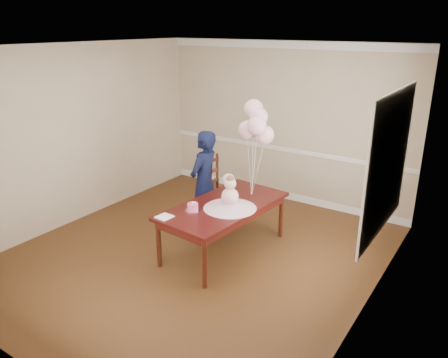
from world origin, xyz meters
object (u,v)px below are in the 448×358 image
dining_chair_seat (219,197)px  birthday_cake (193,207)px  woman (204,183)px  dining_table_top (224,206)px

dining_chair_seat → birthday_cake: bearing=-64.7°
dining_chair_seat → woman: size_ratio=0.30×
dining_table_top → birthday_cake: bearing=-114.0°
birthday_cake → woman: bearing=116.0°
dining_table_top → woman: (-0.58, 0.35, 0.11)m
dining_table_top → birthday_cake: size_ratio=13.33×
birthday_cake → dining_chair_seat: (-0.29, 1.00, -0.26)m
birthday_cake → dining_chair_seat: 1.08m
dining_chair_seat → woman: bearing=-97.2°
dining_table_top → dining_chair_seat: 0.81m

